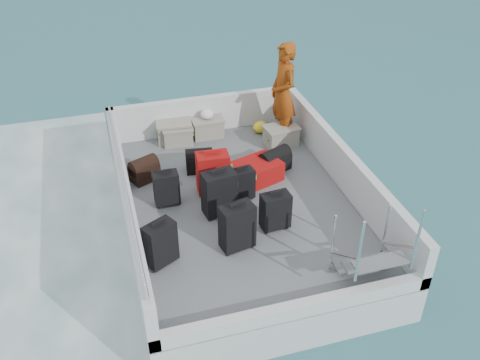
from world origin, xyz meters
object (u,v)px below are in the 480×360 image
at_px(suitcase_2, 166,189).
at_px(suitcase_0, 161,244).
at_px(suitcase_5, 213,173).
at_px(suitcase_4, 219,194).
at_px(suitcase_6, 275,211).
at_px(passenger, 283,94).
at_px(suitcase_8, 254,172).
at_px(suitcase_7, 242,185).
at_px(crate_2, 207,128).
at_px(crate_1, 178,136).
at_px(crate_0, 174,132).
at_px(crate_3, 281,136).
at_px(suitcase_3, 237,227).

bearing_deg(suitcase_2, suitcase_0, -102.84).
distance_m(suitcase_0, suitcase_5, 1.79).
relative_size(suitcase_4, suitcase_6, 1.24).
bearing_deg(suitcase_4, passenger, 39.76).
bearing_deg(suitcase_6, suitcase_2, 139.20).
relative_size(suitcase_6, suitcase_8, 0.68).
distance_m(suitcase_4, suitcase_8, 1.05).
relative_size(suitcase_0, suitcase_2, 1.16).
height_order(suitcase_0, suitcase_8, suitcase_0).
xyz_separation_m(suitcase_5, suitcase_8, (0.73, 0.11, -0.18)).
xyz_separation_m(suitcase_7, crate_2, (-0.04, 2.14, -0.10)).
xyz_separation_m(suitcase_4, suitcase_8, (0.77, 0.69, -0.19)).
bearing_deg(suitcase_4, crate_1, 86.70).
distance_m(suitcase_8, passenger, 1.68).
distance_m(suitcase_7, crate_0, 2.24).
height_order(suitcase_4, crate_2, suitcase_4).
height_order(crate_3, passenger, passenger).
distance_m(suitcase_6, crate_2, 2.98).
bearing_deg(suitcase_5, suitcase_0, -123.42).
relative_size(suitcase_3, suitcase_8, 0.83).
height_order(suitcase_2, crate_3, suitcase_2).
bearing_deg(crate_2, suitcase_3, -96.12).
distance_m(suitcase_8, crate_0, 1.99).
bearing_deg(suitcase_5, suitcase_4, -91.11).
distance_m(suitcase_2, crate_1, 1.88).
bearing_deg(suitcase_0, suitcase_5, 24.86).
distance_m(suitcase_0, suitcase_3, 1.07).
height_order(crate_1, passenger, passenger).
distance_m(suitcase_7, suitcase_8, 0.56).
xyz_separation_m(suitcase_4, suitcase_6, (0.69, -0.56, -0.07)).
relative_size(suitcase_5, suitcase_7, 1.30).
relative_size(crate_2, passenger, 0.30).
height_order(suitcase_2, suitcase_3, suitcase_3).
bearing_deg(suitcase_2, suitcase_6, -35.73).
height_order(suitcase_5, suitcase_6, suitcase_5).
xyz_separation_m(crate_2, crate_3, (1.22, -0.71, 0.00)).
bearing_deg(crate_3, suitcase_7, -129.42).
height_order(suitcase_5, suitcase_8, suitcase_5).
xyz_separation_m(crate_0, passenger, (1.93, -0.51, 0.75)).
bearing_deg(suitcase_3, suitcase_0, 169.54).
bearing_deg(suitcase_5, crate_3, 38.81).
xyz_separation_m(suitcase_2, suitcase_8, (1.50, 0.23, -0.11)).
height_order(suitcase_6, crate_3, suitcase_6).
height_order(suitcase_5, crate_0, suitcase_5).
xyz_separation_m(suitcase_0, crate_2, (1.41, 3.25, -0.16)).
bearing_deg(suitcase_2, suitcase_4, -32.34).
bearing_deg(crate_3, crate_2, 149.88).
xyz_separation_m(suitcase_6, suitcase_7, (-0.27, 0.82, -0.02)).
relative_size(suitcase_3, crate_3, 1.24).
xyz_separation_m(suitcase_5, crate_1, (-0.25, 1.69, -0.19)).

